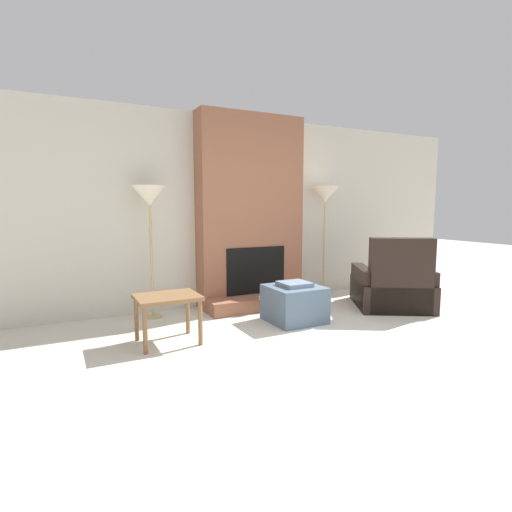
{
  "coord_description": "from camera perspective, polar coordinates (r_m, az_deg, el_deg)",
  "views": [
    {
      "loc": [
        -2.45,
        -2.35,
        1.37
      ],
      "look_at": [
        0.0,
        2.46,
        0.7
      ],
      "focal_mm": 28.0,
      "sensor_mm": 36.0,
      "label": 1
    }
  ],
  "objects": [
    {
      "name": "side_table",
      "position": [
        4.1,
        -12.54,
        -6.51
      ],
      "size": [
        0.62,
        0.49,
        0.49
      ],
      "color": "brown",
      "rests_on": "ground_plane"
    },
    {
      "name": "floor_lamp_left",
      "position": [
        4.99,
        -14.96,
        7.74
      ],
      "size": [
        0.42,
        0.42,
        1.61
      ],
      "color": "tan",
      "rests_on": "ground_plane"
    },
    {
      "name": "ground_plane",
      "position": [
        3.66,
        18.45,
        -15.26
      ],
      "size": [
        24.0,
        24.0,
        0.0
      ],
      "primitive_type": "plane",
      "color": "beige"
    },
    {
      "name": "fireplace",
      "position": [
        5.52,
        -0.67,
        5.48
      ],
      "size": [
        1.5,
        0.69,
        2.6
      ],
      "color": "#935B42",
      "rests_on": "ground_plane"
    },
    {
      "name": "floor_lamp_right",
      "position": [
        6.09,
        9.85,
        8.16
      ],
      "size": [
        0.42,
        0.42,
        1.66
      ],
      "color": "tan",
      "rests_on": "ground_plane"
    },
    {
      "name": "ottoman",
      "position": [
        4.82,
        5.49,
        -6.7
      ],
      "size": [
        0.61,
        0.61,
        0.48
      ],
      "color": "slate",
      "rests_on": "ground_plane"
    },
    {
      "name": "wall_back",
      "position": [
        5.72,
        -1.66,
        6.42
      ],
      "size": [
        7.8,
        0.06,
        2.6
      ],
      "primitive_type": "cube",
      "color": "beige",
      "rests_on": "ground_plane"
    },
    {
      "name": "armchair",
      "position": [
        5.71,
        19.0,
        -4.34
      ],
      "size": [
        1.32,
        1.35,
        0.98
      ],
      "rotation": [
        0.0,
        0.0,
        2.61
      ],
      "color": "black",
      "rests_on": "ground_plane"
    }
  ]
}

